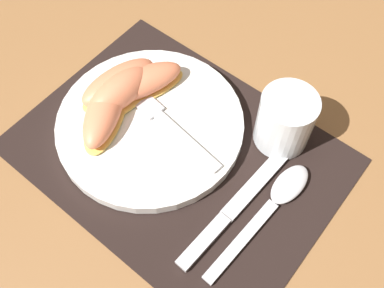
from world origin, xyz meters
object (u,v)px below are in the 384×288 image
at_px(citrus_wedge_0, 138,84).
at_px(fork, 161,118).
at_px(knife, 233,209).
at_px(spoon, 277,199).
at_px(juice_glass, 284,122).
at_px(citrus_wedge_2, 120,92).
at_px(citrus_wedge_1, 119,84).
at_px(plate, 150,124).
at_px(citrus_wedge_3, 105,110).

bearing_deg(citrus_wedge_0, fork, -16.20).
height_order(knife, spoon, spoon).
xyz_separation_m(juice_glass, citrus_wedge_0, (-0.19, -0.07, -0.01)).
bearing_deg(juice_glass, spoon, -59.26).
distance_m(juice_glass, citrus_wedge_2, 0.22).
height_order(citrus_wedge_0, citrus_wedge_2, citrus_wedge_2).
height_order(juice_glass, citrus_wedge_1, juice_glass).
height_order(spoon, citrus_wedge_2, citrus_wedge_2).
relative_size(juice_glass, fork, 0.43).
relative_size(knife, citrus_wedge_0, 1.42).
bearing_deg(fork, spoon, 1.76).
bearing_deg(plate, fork, 51.08).
bearing_deg(citrus_wedge_1, juice_glass, 22.11).
height_order(juice_glass, fork, juice_glass).
distance_m(plate, fork, 0.02).
bearing_deg(citrus_wedge_1, plate, -10.75).
distance_m(plate, spoon, 0.19).
bearing_deg(citrus_wedge_1, citrus_wedge_0, 38.72).
distance_m(knife, spoon, 0.06).
bearing_deg(juice_glass, plate, -145.93).
relative_size(plate, spoon, 1.30).
relative_size(citrus_wedge_2, citrus_wedge_3, 0.78).
height_order(spoon, fork, fork).
distance_m(plate, juice_glass, 0.18).
xyz_separation_m(plate, citrus_wedge_0, (-0.05, 0.03, 0.02)).
xyz_separation_m(plate, citrus_wedge_1, (-0.07, 0.01, 0.02)).
bearing_deg(citrus_wedge_0, juice_glass, 20.05).
xyz_separation_m(knife, fork, (-0.15, 0.04, 0.02)).
distance_m(knife, fork, 0.15).
height_order(fork, citrus_wedge_1, citrus_wedge_1).
height_order(juice_glass, citrus_wedge_0, juice_glass).
bearing_deg(knife, citrus_wedge_2, 172.31).
bearing_deg(juice_glass, citrus_wedge_0, -159.95).
bearing_deg(juice_glass, citrus_wedge_1, -157.89).
bearing_deg(juice_glass, citrus_wedge_3, -146.59).
bearing_deg(citrus_wedge_2, juice_glass, 25.75).
xyz_separation_m(citrus_wedge_0, citrus_wedge_2, (-0.01, -0.03, 0.00)).
bearing_deg(fork, juice_glass, 32.43).
distance_m(citrus_wedge_1, citrus_wedge_2, 0.02).
xyz_separation_m(spoon, fork, (-0.18, -0.01, 0.01)).
xyz_separation_m(spoon, citrus_wedge_2, (-0.25, -0.02, 0.03)).
bearing_deg(fork, citrus_wedge_0, 163.80).
bearing_deg(citrus_wedge_1, fork, -0.18).
xyz_separation_m(knife, citrus_wedge_3, (-0.21, -0.00, 0.03)).
relative_size(knife, citrus_wedge_2, 1.93).
distance_m(juice_glass, fork, 0.16).
distance_m(fork, citrus_wedge_1, 0.08).
bearing_deg(citrus_wedge_3, fork, 35.56).
height_order(citrus_wedge_0, citrus_wedge_1, citrus_wedge_1).
bearing_deg(plate, spoon, 5.29).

